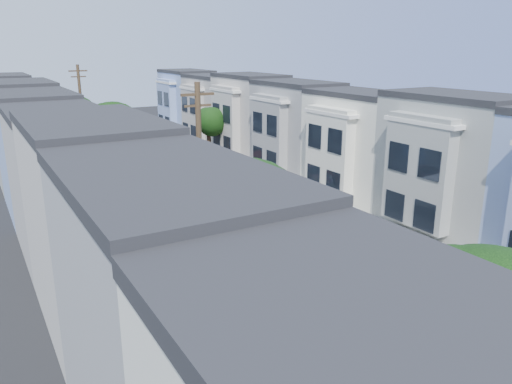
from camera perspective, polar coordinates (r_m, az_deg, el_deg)
The scene contains 25 objects.
ground at distance 27.02m, azimuth 8.26°, elevation -9.45°, with size 160.00×160.00×0.00m, color black.
road_slab at distance 39.00m, azimuth -5.46°, elevation -1.16°, with size 12.00×70.00×0.02m, color black.
curb_left at distance 37.01m, azimuth -13.99°, elevation -2.45°, with size 0.30×70.00×0.15m, color gray.
curb_right at distance 41.75m, azimuth 2.08°, elevation 0.17°, with size 0.30×70.00×0.15m, color gray.
sidewalk_left at distance 36.70m, azimuth -15.94°, elevation -2.76°, with size 2.60×70.00×0.15m, color gray.
sidewalk_right at distance 42.43m, azimuth 3.57°, elevation 0.42°, with size 2.60×70.00×0.15m, color gray.
centerline at distance 39.01m, azimuth -5.46°, elevation -1.18°, with size 0.12×70.00×0.01m, color gold.
townhouse_row_left at distance 36.08m, azimuth -21.76°, elevation -3.77°, with size 5.00×70.00×8.50m, color white.
townhouse_row_right at distance 44.60m, azimuth 7.63°, elevation 0.99°, with size 5.00×70.00×8.50m, color white.
tree_a at distance 12.58m, azimuth 24.34°, elevation -16.31°, with size 4.70×4.70×7.55m.
tree_b at distance 19.81m, azimuth -0.98°, elevation -2.93°, with size 4.70×4.70×7.51m.
tree_c at distance 28.40m, azimuth -10.49°, elevation 1.52°, with size 4.18×4.18×6.67m.
tree_d at distance 38.15m, azimuth -16.06°, elevation 6.36°, with size 4.70×4.70×7.87m.
tree_e at distance 51.77m, azimuth -19.98°, elevation 7.81°, with size 4.54×4.54×7.18m.
tree_far_r at distance 53.33m, azimuth -5.18°, elevation 7.94°, with size 3.10×3.10×5.57m.
utility_pole_near at distance 23.69m, azimuth -6.35°, elevation 0.25°, with size 1.60×0.26×10.00m.
utility_pole_far at distance 48.20m, azimuth -19.18°, elevation 7.64°, with size 1.60×0.26×10.00m.
fedex_truck at distance 29.16m, azimuth 9.00°, elevation -4.15°, with size 2.26×5.87×2.82m.
lead_sedan at distance 38.83m, azimuth -1.07°, elevation -0.24°, with size 2.02×4.39×1.22m, color black.
parked_left_b at distance 19.68m, azimuth 8.50°, elevation -17.56°, with size 2.11×5.02×1.51m, color black.
parked_left_c at distance 24.10m, azimuth -0.77°, elevation -10.81°, with size 2.25×4.88×1.36m, color #BCBCBC.
parked_left_d at distance 33.77m, azimuth -10.36°, elevation -3.05°, with size 1.48×3.87×1.26m, color #4C0605.
parked_right_b at distance 27.91m, azimuth 20.46°, elevation -7.90°, with size 2.35×5.10×1.42m, color white.
parked_right_c at distance 41.85m, azimuth 0.01°, elevation 1.12°, with size 1.99×4.73×1.42m, color black.
parked_right_d at distance 51.61m, azimuth -6.30°, elevation 3.96°, with size 2.43×5.26×1.46m, color black.
Camera 1 is at (-15.42, -18.88, 11.65)m, focal length 35.00 mm.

